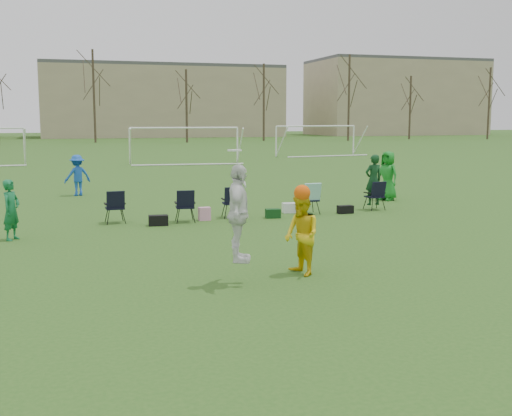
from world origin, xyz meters
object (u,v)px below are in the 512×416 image
object	(u,v)px
fielder_blue	(77,175)
goal_right	(316,132)
fielder_green_near	(11,210)
goal_mid	(184,135)
fielder_green_far	(388,176)
center_contest	(270,223)

from	to	relation	value
fielder_blue	goal_right	bearing A→B (deg)	-149.60
fielder_blue	goal_right	distance (m)	30.00
fielder_green_near	fielder_blue	distance (m)	9.40
fielder_green_near	goal_mid	size ratio (longest dim) A/B	0.21
fielder_blue	fielder_green_far	world-z (taller)	fielder_green_far
center_contest	goal_mid	distance (m)	32.08
goal_right	center_contest	bearing A→B (deg)	-121.21
goal_mid	goal_right	distance (m)	13.42
fielder_green_far	goal_right	distance (m)	28.89
fielder_green_far	fielder_green_near	bearing A→B (deg)	-94.38
center_contest	goal_mid	xyz separation A→B (m)	(4.21, 31.80, 0.83)
fielder_blue	goal_mid	xyz separation A→B (m)	(7.40, 16.85, 1.11)
fielder_green_far	goal_right	bearing A→B (deg)	140.05
fielder_blue	goal_mid	distance (m)	18.44
fielder_blue	fielder_green_near	bearing A→B (deg)	59.62
fielder_green_near	fielder_green_far	world-z (taller)	fielder_green_far
center_contest	goal_right	bearing A→B (deg)	66.79
center_contest	goal_right	world-z (taller)	center_contest
center_contest	fielder_blue	bearing A→B (deg)	102.07
fielder_green_near	goal_right	distance (m)	38.48
fielder_blue	fielder_green_far	bearing A→B (deg)	137.35
fielder_green_far	center_contest	xyz separation A→B (m)	(-7.92, -10.14, 0.18)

